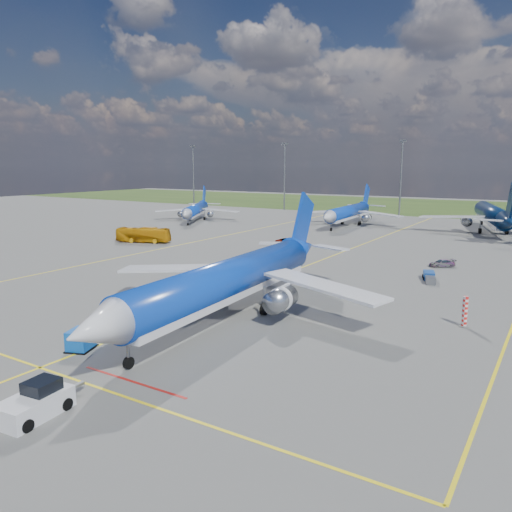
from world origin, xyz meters
The scene contains 17 objects.
ground centered at (0.00, 0.00, 0.00)m, with size 400.00×400.00×0.00m, color #595956.
grass_strip centered at (0.00, 150.00, 0.00)m, with size 400.00×80.00×0.01m, color #2D4719.
taxiway_lines centered at (0.17, 27.70, 0.01)m, with size 60.25×160.00×0.02m.
floodlight_masts centered at (10.00, 110.00, 12.56)m, with size 202.20×0.50×22.70m.
warning_post centered at (26.00, 8.00, 1.50)m, with size 0.50×0.50×3.00m, color red.
bg_jet_nw centered at (-53.97, 66.31, 0.00)m, with size 25.66×33.68×8.82m, color #0C38AE, non-canonical shape.
bg_jet_nnw centered at (-14.01, 78.43, 0.00)m, with size 28.48×37.38×9.79m, color #0C38AE, non-canonical shape.
bg_jet_n centered at (18.93, 84.02, 0.00)m, with size 34.12×44.79×11.73m, color #071B3C, non-canonical shape.
main_airliner centered at (5.04, -1.80, 0.00)m, with size 33.62×44.13×11.56m, color #0C38AE, non-canonical shape.
pushback_tug centered at (6.48, -24.71, 0.86)m, with size 2.81×6.42×2.14m.
uld_container centered at (-0.49, -15.71, 0.87)m, with size 1.74×2.17×1.74m, color #0D51B8.
apron_bus centered at (-38.38, 30.19, 1.52)m, with size 2.56×10.93×3.05m, color orange.
service_car_a centered at (-8.83, 41.16, 0.69)m, with size 1.64×4.08×1.39m, color #999999.
service_car_b centered at (-11.46, 41.76, 0.73)m, with size 2.41×5.24×1.46m, color #999999.
service_car_c centered at (17.94, 36.65, 0.57)m, with size 1.60×3.93×1.14m, color #999999.
baggage_tug_w centered at (18.54, 26.07, 0.51)m, with size 2.66×4.99×1.08m.
baggage_tug_c centered at (-7.54, 35.85, 0.49)m, with size 2.24×4.85×1.05m.
Camera 1 is at (33.43, -41.94, 15.49)m, focal length 35.00 mm.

